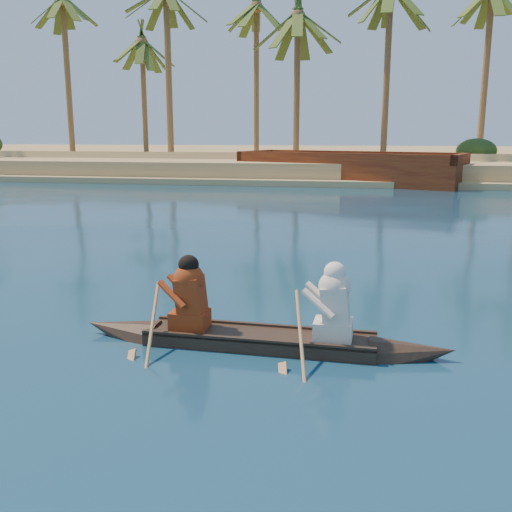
# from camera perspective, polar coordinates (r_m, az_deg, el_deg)

# --- Properties ---
(sandy_embankment) EXTENTS (150.00, 51.00, 1.50)m
(sandy_embankment) POSITION_cam_1_polar(r_m,az_deg,el_deg) (58.87, 1.51, 9.71)
(sandy_embankment) COLOR tan
(sandy_embankment) RESTS_ON ground
(palm_grove) EXTENTS (110.00, 14.00, 16.00)m
(palm_grove) POSITION_cam_1_polar(r_m,az_deg,el_deg) (47.38, -0.87, 18.15)
(palm_grove) COLOR #41581F
(palm_grove) RESTS_ON ground
(shrub_cluster) EXTENTS (100.00, 6.00, 2.40)m
(shrub_cluster) POSITION_cam_1_polar(r_m,az_deg,el_deg) (43.74, -1.77, 9.72)
(shrub_cluster) COLOR #293E16
(shrub_cluster) RESTS_ON ground
(canoe) EXTENTS (5.59, 0.90, 1.53)m
(canoe) POSITION_cam_1_polar(r_m,az_deg,el_deg) (8.48, 0.36, -7.14)
(canoe) COLOR #32261B
(canoe) RESTS_ON ground
(barge_mid) EXTENTS (14.39, 8.60, 2.27)m
(barge_mid) POSITION_cam_1_polar(r_m,az_deg,el_deg) (36.52, 9.27, 8.44)
(barge_mid) COLOR brown
(barge_mid) RESTS_ON ground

